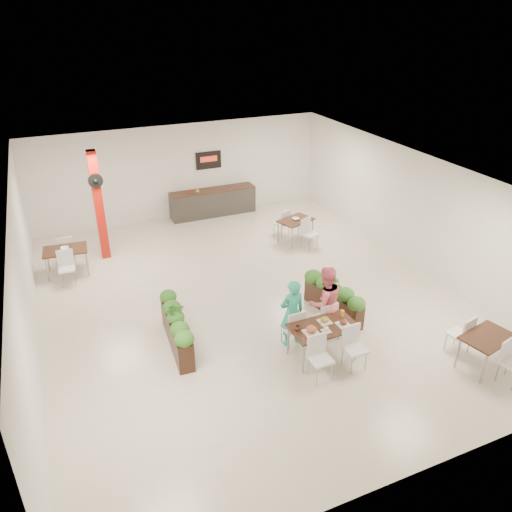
# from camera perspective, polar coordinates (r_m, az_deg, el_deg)

# --- Properties ---
(ground) EXTENTS (12.00, 12.00, 0.00)m
(ground) POSITION_cam_1_polar(r_m,az_deg,el_deg) (12.79, -0.80, -4.73)
(ground) COLOR beige
(ground) RESTS_ON ground
(room_shell) EXTENTS (10.10, 12.10, 3.22)m
(room_shell) POSITION_cam_1_polar(r_m,az_deg,el_deg) (11.86, -0.86, 3.56)
(room_shell) COLOR white
(room_shell) RESTS_ON ground
(red_column) EXTENTS (0.40, 0.41, 3.20)m
(red_column) POSITION_cam_1_polar(r_m,az_deg,el_deg) (14.79, -17.55, 5.60)
(red_column) COLOR #AF140B
(red_column) RESTS_ON ground
(service_counter) EXTENTS (3.00, 0.64, 2.20)m
(service_counter) POSITION_cam_1_polar(r_m,az_deg,el_deg) (17.67, -4.94, 6.21)
(service_counter) COLOR #2B2927
(service_counter) RESTS_ON ground
(main_table) EXTENTS (1.41, 1.63, 0.92)m
(main_table) POSITION_cam_1_polar(r_m,az_deg,el_deg) (10.55, 7.66, -8.48)
(main_table) COLOR black
(main_table) RESTS_ON ground
(diner_man) EXTENTS (0.58, 0.38, 1.57)m
(diner_man) POSITION_cam_1_polar(r_m,az_deg,el_deg) (10.77, 4.14, -6.51)
(diner_man) COLOR #27AA88
(diner_man) RESTS_ON ground
(diner_woman) EXTENTS (0.84, 0.65, 1.71)m
(diner_woman) POSITION_cam_1_polar(r_m,az_deg,el_deg) (11.08, 7.84, -5.27)
(diner_woman) COLOR #F36C7D
(diner_woman) RESTS_ON ground
(planter_left) EXTENTS (0.51, 2.07, 1.09)m
(planter_left) POSITION_cam_1_polar(r_m,az_deg,el_deg) (10.94, -9.09, -7.89)
(planter_left) COLOR black
(planter_left) RESTS_ON ground
(planter_right) EXTENTS (0.69, 1.85, 0.98)m
(planter_right) POSITION_cam_1_polar(r_m,az_deg,el_deg) (12.03, 8.85, -4.56)
(planter_right) COLOR black
(planter_right) RESTS_ON ground
(side_table_a) EXTENTS (1.20, 1.65, 0.92)m
(side_table_a) POSITION_cam_1_polar(r_m,az_deg,el_deg) (14.54, -20.93, 0.29)
(side_table_a) COLOR black
(side_table_a) RESTS_ON ground
(side_table_b) EXTENTS (1.23, 1.67, 0.92)m
(side_table_b) POSITION_cam_1_polar(r_m,az_deg,el_deg) (15.52, 4.55, 3.72)
(side_table_b) COLOR black
(side_table_b) RESTS_ON ground
(side_table_c) EXTENTS (1.19, 1.67, 0.92)m
(side_table_c) POSITION_cam_1_polar(r_m,az_deg,el_deg) (11.21, 24.86, -8.89)
(side_table_c) COLOR black
(side_table_c) RESTS_ON ground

